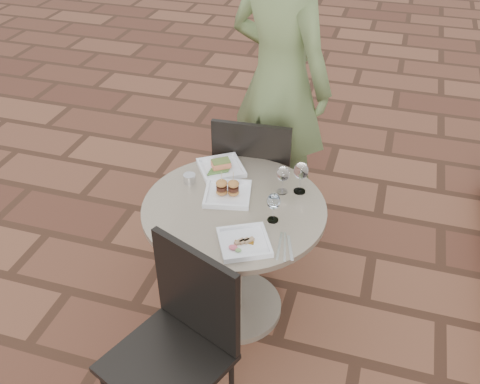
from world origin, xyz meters
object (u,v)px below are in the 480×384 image
(chair_far, at_px, (254,173))
(diner, at_px, (279,82))
(plate_sliders, at_px, (228,192))
(plate_salmon, at_px, (221,167))
(cafe_table, at_px, (234,244))
(chair_near, at_px, (181,333))
(plate_tuna, at_px, (244,242))

(chair_far, xyz_separation_m, diner, (0.04, 0.39, 0.41))
(diner, distance_m, plate_sliders, 0.91)
(diner, xyz_separation_m, plate_salmon, (-0.15, -0.68, -0.22))
(cafe_table, height_order, plate_salmon, plate_salmon)
(chair_far, bearing_deg, diner, -99.34)
(chair_near, bearing_deg, plate_salmon, 120.36)
(cafe_table, xyz_separation_m, chair_far, (-0.05, 0.56, 0.07))
(plate_salmon, bearing_deg, diner, 77.87)
(chair_far, height_order, diner, diner)
(chair_near, bearing_deg, diner, 111.78)
(chair_far, relative_size, plate_salmon, 3.02)
(cafe_table, xyz_separation_m, diner, (-0.02, 0.95, 0.48))
(chair_near, distance_m, diner, 1.66)
(cafe_table, relative_size, plate_sliders, 3.38)
(chair_far, distance_m, chair_near, 1.22)
(plate_salmon, relative_size, plate_tuna, 1.05)
(diner, relative_size, plate_salmon, 6.27)
(chair_far, bearing_deg, plate_tuna, 98.69)
(cafe_table, distance_m, plate_tuna, 0.38)
(chair_near, xyz_separation_m, plate_tuna, (0.15, 0.40, 0.19))
(diner, height_order, plate_salmon, diner)
(chair_near, height_order, plate_salmon, chair_near)
(plate_tuna, bearing_deg, plate_salmon, 118.33)
(cafe_table, relative_size, chair_near, 0.97)
(plate_sliders, bearing_deg, chair_near, -87.64)
(chair_far, xyz_separation_m, chair_near, (0.03, -1.22, 0.00))
(cafe_table, relative_size, diner, 0.47)
(plate_tuna, bearing_deg, diner, 96.68)
(cafe_table, height_order, diner, diner)
(plate_sliders, bearing_deg, diner, 87.46)
(chair_far, distance_m, diner, 0.57)
(diner, relative_size, plate_sliders, 7.23)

